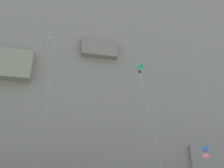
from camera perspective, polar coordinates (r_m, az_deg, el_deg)
name	(u,v)px	position (r m, az deg, el deg)	size (l,w,h in m)	color
cliff_face	(92,83)	(79.73, -4.50, 0.24)	(180.00, 28.36, 72.61)	gray
kite_delta_mid_center	(137,76)	(28.42, 5.76, 1.92)	(2.63, 3.46, 15.98)	teal
kite_banner_low_center	(196,63)	(55.20, 18.50, 4.63)	(2.85, 4.76, 33.64)	black
kite_box_near_cliff	(206,152)	(35.71, 20.49, -14.32)	(3.49, 4.00, 8.83)	blue
kite_banner_low_left	(48,55)	(49.22, -14.40, 6.40)	(2.69, 3.56, 31.77)	black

